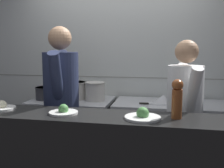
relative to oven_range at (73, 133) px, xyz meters
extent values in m
cube|color=silver|center=(0.53, 0.40, 0.85)|extent=(8.00, 0.06, 2.60)
cube|color=gray|center=(0.53, 0.37, 0.70)|extent=(8.00, 0.00, 0.01)
cube|color=#38383D|center=(0.00, 0.00, -0.02)|extent=(0.99, 0.70, 0.85)
cube|color=#B7BABF|center=(0.00, 0.00, 0.43)|extent=(1.01, 0.71, 0.04)
cube|color=#B7BABF|center=(0.00, -0.33, 0.04)|extent=(0.89, 0.03, 0.10)
cube|color=#B7BABF|center=(1.22, 0.00, 0.00)|extent=(1.33, 0.65, 0.90)
cylinder|color=#2D2D33|center=(-0.32, -0.04, 0.52)|extent=(0.28, 0.28, 0.16)
cylinder|color=#2D2D33|center=(-0.32, -0.04, 0.60)|extent=(0.29, 0.29, 0.01)
cylinder|color=beige|center=(0.03, 0.05, 0.56)|extent=(0.28, 0.28, 0.22)
cylinder|color=beige|center=(0.03, 0.05, 0.66)|extent=(0.30, 0.30, 0.01)
cylinder|color=beige|center=(0.30, -0.01, 0.56)|extent=(0.24, 0.24, 0.23)
cylinder|color=beige|center=(0.30, -0.01, 0.67)|extent=(0.26, 0.26, 0.01)
cone|color=#B7BABF|center=(1.14, 0.02, 0.50)|extent=(0.26, 0.26, 0.09)
cube|color=#B7BABF|center=(1.09, -0.13, 0.45)|extent=(0.23, 0.04, 0.01)
cube|color=black|center=(0.92, -0.13, 0.46)|extent=(0.11, 0.03, 0.02)
cylinder|color=white|center=(-0.24, -1.11, 0.58)|extent=(0.23, 0.23, 0.02)
sphere|color=beige|center=(-0.24, -1.11, 0.61)|extent=(0.08, 0.08, 0.08)
cylinder|color=white|center=(0.34, -1.16, 0.58)|extent=(0.23, 0.23, 0.02)
sphere|color=#4C8C47|center=(0.34, -1.16, 0.61)|extent=(0.08, 0.08, 0.08)
cylinder|color=white|center=(0.99, -1.18, 0.58)|extent=(0.27, 0.27, 0.02)
sphere|color=#4C8C47|center=(0.99, -1.18, 0.61)|extent=(0.10, 0.10, 0.10)
cylinder|color=brown|center=(1.24, -1.12, 0.68)|extent=(0.08, 0.08, 0.22)
sphere|color=brown|center=(1.24, -1.12, 0.82)|extent=(0.09, 0.09, 0.09)
cube|color=black|center=(0.11, -0.63, -0.04)|extent=(0.34, 0.25, 0.82)
cylinder|color=#262D4C|center=(0.11, -0.63, 0.71)|extent=(0.42, 0.42, 0.68)
sphere|color=tan|center=(0.11, -0.63, 1.19)|extent=(0.23, 0.23, 0.23)
cylinder|color=#262D4C|center=(0.07, -0.42, 0.79)|extent=(0.17, 0.36, 0.57)
cylinder|color=#262D4C|center=(0.16, -0.83, 0.79)|extent=(0.17, 0.36, 0.57)
cylinder|color=white|center=(1.34, -0.62, 0.62)|extent=(0.39, 0.39, 0.63)
sphere|color=tan|center=(1.34, -0.62, 1.06)|extent=(0.21, 0.21, 0.21)
cylinder|color=white|center=(1.29, -0.43, 0.70)|extent=(0.17, 0.33, 0.52)
cylinder|color=white|center=(1.38, -0.81, 0.70)|extent=(0.17, 0.33, 0.52)
camera|label=1|loc=(1.14, -3.11, 1.10)|focal=42.00mm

